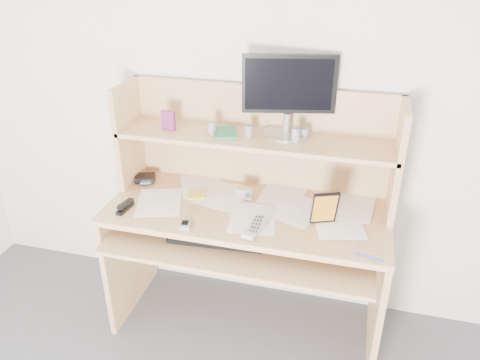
% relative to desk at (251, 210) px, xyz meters
% --- Properties ---
extents(back_wall, '(3.60, 0.04, 2.50)m').
position_rel_desk_xyz_m(back_wall, '(0.00, 0.24, 0.56)').
color(back_wall, silver).
rests_on(back_wall, floor).
extents(desk, '(1.40, 0.70, 1.30)m').
position_rel_desk_xyz_m(desk, '(0.00, 0.00, 0.00)').
color(desk, tan).
rests_on(desk, floor).
extents(paper_clutter, '(1.32, 0.54, 0.01)m').
position_rel_desk_xyz_m(paper_clutter, '(0.00, -0.08, 0.06)').
color(paper_clutter, white).
rests_on(paper_clutter, desk).
extents(keyboard, '(0.48, 0.20, 0.03)m').
position_rel_desk_xyz_m(keyboard, '(-0.11, -0.23, -0.03)').
color(keyboard, black).
rests_on(keyboard, desk).
extents(tv_remote, '(0.10, 0.21, 0.02)m').
position_rel_desk_xyz_m(tv_remote, '(0.09, -0.25, 0.07)').
color(tv_remote, '#B0B0AB').
rests_on(tv_remote, paper_clutter).
extents(flip_phone, '(0.06, 0.10, 0.02)m').
position_rel_desk_xyz_m(flip_phone, '(-0.24, -0.31, 0.07)').
color(flip_phone, '#ADACAF').
rests_on(flip_phone, paper_clutter).
extents(stapler, '(0.04, 0.12, 0.04)m').
position_rel_desk_xyz_m(stapler, '(-0.58, -0.25, 0.08)').
color(stapler, black).
rests_on(stapler, paper_clutter).
extents(wallet, '(0.13, 0.12, 0.03)m').
position_rel_desk_xyz_m(wallet, '(-0.62, 0.07, 0.08)').
color(wallet, black).
rests_on(wallet, paper_clutter).
extents(sticky_note_pad, '(0.11, 0.11, 0.01)m').
position_rel_desk_xyz_m(sticky_note_pad, '(-0.29, -0.02, 0.06)').
color(sticky_note_pad, yellow).
rests_on(sticky_note_pad, desk).
extents(digital_camera, '(0.09, 0.04, 0.05)m').
position_rel_desk_xyz_m(digital_camera, '(-0.04, 0.02, 0.09)').
color(digital_camera, '#ABABAD').
rests_on(digital_camera, paper_clutter).
extents(game_case, '(0.12, 0.06, 0.17)m').
position_rel_desk_xyz_m(game_case, '(0.38, -0.13, 0.15)').
color(game_case, black).
rests_on(game_case, paper_clutter).
extents(blue_pen, '(0.13, 0.04, 0.01)m').
position_rel_desk_xyz_m(blue_pen, '(0.59, -0.34, 0.07)').
color(blue_pen, blue).
rests_on(blue_pen, paper_clutter).
extents(card_box, '(0.07, 0.03, 0.10)m').
position_rel_desk_xyz_m(card_box, '(-0.44, 0.04, 0.44)').
color(card_box, '#AA1A16').
rests_on(card_box, desk).
extents(shelf_book, '(0.16, 0.19, 0.02)m').
position_rel_desk_xyz_m(shelf_book, '(-0.15, 0.06, 0.39)').
color(shelf_book, '#317C40').
rests_on(shelf_book, desk).
extents(chip_stack_a, '(0.05, 0.05, 0.06)m').
position_rel_desk_xyz_m(chip_stack_a, '(-0.03, 0.06, 0.41)').
color(chip_stack_a, black).
rests_on(chip_stack_a, desk).
extents(chip_stack_b, '(0.05, 0.05, 0.06)m').
position_rel_desk_xyz_m(chip_stack_b, '(-0.21, 0.04, 0.42)').
color(chip_stack_b, white).
rests_on(chip_stack_b, desk).
extents(chip_stack_c, '(0.04, 0.04, 0.05)m').
position_rel_desk_xyz_m(chip_stack_c, '(0.24, 0.11, 0.41)').
color(chip_stack_c, black).
rests_on(chip_stack_c, desk).
extents(chip_stack_d, '(0.04, 0.04, 0.07)m').
position_rel_desk_xyz_m(chip_stack_d, '(0.20, 0.05, 0.42)').
color(chip_stack_d, white).
rests_on(chip_stack_d, desk).
extents(monitor, '(0.45, 0.23, 0.39)m').
position_rel_desk_xyz_m(monitor, '(0.15, 0.15, 0.60)').
color(monitor, '#ABABB0').
rests_on(monitor, desk).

